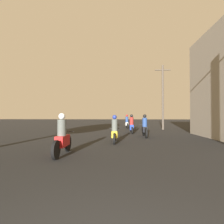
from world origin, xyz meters
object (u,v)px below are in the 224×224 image
object	(u,v)px
motorcycle_red	(62,138)
motorcycle_silver	(132,124)
motorcycle_yellow	(115,131)
motorcycle_blue	(132,126)
utility_pole_far	(163,96)
motorcycle_white	(127,123)
motorcycle_black	(145,128)

from	to	relation	value
motorcycle_red	motorcycle_silver	size ratio (longest dim) A/B	0.98
motorcycle_yellow	motorcycle_silver	size ratio (longest dim) A/B	0.90
motorcycle_red	motorcycle_blue	xyz separation A→B (m)	(3.12, 8.20, -0.01)
motorcycle_red	motorcycle_silver	bearing A→B (deg)	71.62
motorcycle_yellow	utility_pole_far	world-z (taller)	utility_pole_far
motorcycle_red	motorcycle_white	world-z (taller)	motorcycle_red
utility_pole_far	motorcycle_red	bearing A→B (deg)	-119.27
motorcycle_yellow	motorcycle_silver	bearing A→B (deg)	69.83
motorcycle_white	utility_pole_far	distance (m)	5.06
motorcycle_red	motorcycle_silver	world-z (taller)	motorcycle_red
motorcycle_black	motorcycle_silver	distance (m)	5.62
motorcycle_blue	motorcycle_white	distance (m)	5.58
motorcycle_blue	motorcycle_silver	distance (m)	3.02
motorcycle_yellow	motorcycle_silver	distance (m)	8.25
motorcycle_black	utility_pole_far	world-z (taller)	utility_pole_far
utility_pole_far	motorcycle_yellow	bearing A→B (deg)	-118.65
motorcycle_yellow	utility_pole_far	xyz separation A→B (m)	(4.71, 8.63, 2.89)
motorcycle_yellow	motorcycle_black	world-z (taller)	motorcycle_black
motorcycle_black	motorcycle_blue	distance (m)	2.68
motorcycle_red	motorcycle_blue	bearing A→B (deg)	67.28
motorcycle_black	motorcycle_blue	bearing A→B (deg)	106.28
motorcycle_red	utility_pole_far	world-z (taller)	utility_pole_far
motorcycle_yellow	motorcycle_silver	xyz separation A→B (m)	(1.46, 8.12, -0.02)
motorcycle_black	motorcycle_white	size ratio (longest dim) A/B	0.98
motorcycle_white	utility_pole_far	bearing A→B (deg)	-33.32
motorcycle_white	utility_pole_far	xyz separation A→B (m)	(3.63, -2.05, 2.87)
motorcycle_blue	utility_pole_far	bearing A→B (deg)	36.28
motorcycle_black	motorcycle_blue	xyz separation A→B (m)	(-0.73, 2.58, -0.00)
motorcycle_yellow	motorcycle_blue	distance (m)	5.25
motorcycle_yellow	motorcycle_black	xyz separation A→B (m)	(1.98, 2.52, 0.02)
motorcycle_blue	motorcycle_white	size ratio (longest dim) A/B	1.00
motorcycle_yellow	motorcycle_red	bearing A→B (deg)	-130.94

